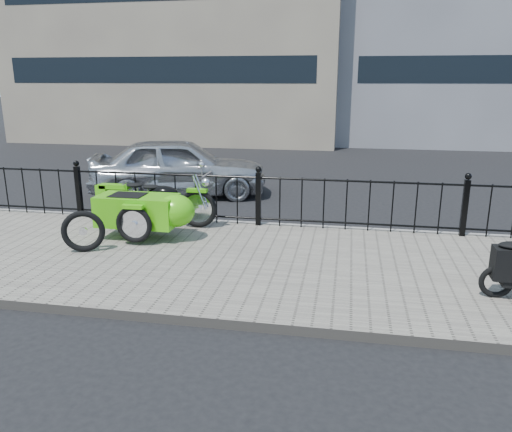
# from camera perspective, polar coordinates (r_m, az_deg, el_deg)

# --- Properties ---
(ground) EXTENTS (120.00, 120.00, 0.00)m
(ground) POSITION_cam_1_polar(r_m,az_deg,el_deg) (7.88, -1.43, -4.49)
(ground) COLOR black
(ground) RESTS_ON ground
(sidewalk) EXTENTS (30.00, 3.80, 0.12)m
(sidewalk) POSITION_cam_1_polar(r_m,az_deg,el_deg) (7.41, -2.23, -5.35)
(sidewalk) COLOR slate
(sidewalk) RESTS_ON ground
(curb) EXTENTS (30.00, 0.10, 0.12)m
(curb) POSITION_cam_1_polar(r_m,az_deg,el_deg) (9.21, 0.42, -1.12)
(curb) COLOR gray
(curb) RESTS_ON ground
(iron_fence) EXTENTS (14.11, 0.11, 1.08)m
(iron_fence) POSITION_cam_1_polar(r_m,az_deg,el_deg) (8.94, 0.27, 1.86)
(iron_fence) COLOR black
(iron_fence) RESTS_ON sidewalk
(building_tan) EXTENTS (14.00, 8.01, 12.00)m
(building_tan) POSITION_cam_1_polar(r_m,az_deg,el_deg) (24.66, -8.02, 23.06)
(building_tan) COLOR gray
(building_tan) RESTS_ON ground
(motorcycle_sidecar) EXTENTS (2.28, 1.48, 0.98)m
(motorcycle_sidecar) POSITION_cam_1_polar(r_m,az_deg,el_deg) (8.50, -11.92, 0.85)
(motorcycle_sidecar) COLOR black
(motorcycle_sidecar) RESTS_ON sidewalk
(spare_tire) EXTENTS (0.64, 0.33, 0.65)m
(spare_tire) POSITION_cam_1_polar(r_m,az_deg,el_deg) (8.02, -19.14, -1.67)
(spare_tire) COLOR black
(spare_tire) RESTS_ON sidewalk
(sedan_car) EXTENTS (4.34, 2.66, 1.38)m
(sedan_car) POSITION_cam_1_polar(r_m,az_deg,el_deg) (11.85, -8.77, 5.58)
(sedan_car) COLOR #B2B5B9
(sedan_car) RESTS_ON ground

